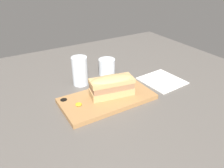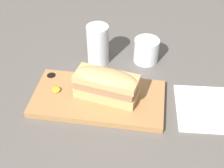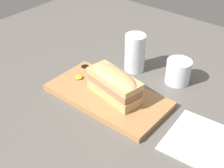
{
  "view_description": "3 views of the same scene",
  "coord_description": "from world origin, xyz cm",
  "views": [
    {
      "loc": [
        -38.01,
        -68.67,
        49.82
      ],
      "look_at": [
        0.4,
        -4.4,
        8.37
      ],
      "focal_mm": 35.0,
      "sensor_mm": 36.0,
      "label": 1
    },
    {
      "loc": [
        11.02,
        -66.86,
        63.32
      ],
      "look_at": [
        1.47,
        -4.57,
        8.11
      ],
      "focal_mm": 50.0,
      "sensor_mm": 36.0,
      "label": 2
    },
    {
      "loc": [
        45.72,
        -61.73,
        59.65
      ],
      "look_at": [
        -1.01,
        -4.73,
        7.48
      ],
      "focal_mm": 50.0,
      "sensor_mm": 36.0,
      "label": 3
    }
  ],
  "objects": [
    {
      "name": "dining_table",
      "position": [
        0.0,
        0.0,
        1.0
      ],
      "size": [
        153.86,
        129.45,
        2.0
      ],
      "color": "#56514C",
      "rests_on": "ground"
    },
    {
      "name": "water_glass",
      "position": [
        -5.68,
        12.97,
        7.56
      ],
      "size": [
        6.85,
        6.85,
        12.84
      ],
      "color": "silver",
      "rests_on": "dining_table"
    },
    {
      "name": "serving_board",
      "position": [
        -2.33,
        -5.28,
        2.91
      ],
      "size": [
        36.4,
        18.68,
        1.86
      ],
      "color": "#9E7042",
      "rests_on": "dining_table"
    },
    {
      "name": "napkin",
      "position": [
        27.73,
        -3.97,
        2.2
      ],
      "size": [
        18.17,
        18.95,
        0.4
      ],
      "rotation": [
        0.0,
        0.0,
        0.08
      ],
      "color": "white",
      "rests_on": "dining_table"
    },
    {
      "name": "sandwich",
      "position": [
        0.34,
        -4.89,
        8.3
      ],
      "size": [
        18.09,
        10.02,
        8.33
      ],
      "rotation": [
        0.0,
        0.0,
        -0.18
      ],
      "color": "tan",
      "rests_on": "serving_board"
    },
    {
      "name": "wine_glass",
      "position": [
        9.46,
        15.66,
        5.46
      ],
      "size": [
        7.94,
        7.94,
        7.73
      ],
      "color": "silver",
      "rests_on": "dining_table"
    },
    {
      "name": "mustard_dollop",
      "position": [
        -14.35,
        -5.01,
        4.29
      ],
      "size": [
        2.4,
        2.4,
        0.96
      ],
      "color": "gold",
      "rests_on": "serving_board"
    }
  ]
}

